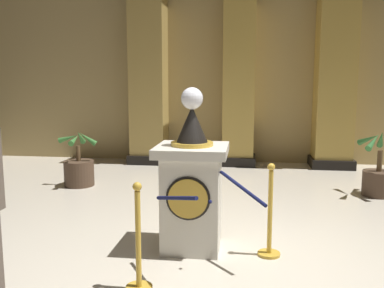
{
  "coord_description": "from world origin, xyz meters",
  "views": [
    {
      "loc": [
        0.19,
        -4.31,
        1.84
      ],
      "look_at": [
        -0.39,
        0.12,
        1.17
      ],
      "focal_mm": 39.27,
      "sensor_mm": 36.0,
      "label": 1
    }
  ],
  "objects_px": {
    "pedestal_clock": "(192,186)",
    "stanchion_far": "(270,224)",
    "potted_palm_right": "(379,176)",
    "stanchion_near": "(138,253)",
    "potted_palm_left": "(79,169)"
  },
  "relations": [
    {
      "from": "pedestal_clock",
      "to": "stanchion_far",
      "type": "distance_m",
      "value": 0.92
    },
    {
      "from": "pedestal_clock",
      "to": "potted_palm_right",
      "type": "xyz_separation_m",
      "value": [
        2.71,
        2.54,
        -0.37
      ]
    },
    {
      "from": "stanchion_far",
      "to": "potted_palm_right",
      "type": "xyz_separation_m",
      "value": [
        1.87,
        2.63,
        -0.02
      ]
    },
    {
      "from": "stanchion_near",
      "to": "stanchion_far",
      "type": "xyz_separation_m",
      "value": [
        1.19,
        0.91,
        0.01
      ]
    },
    {
      "from": "potted_palm_left",
      "to": "potted_palm_right",
      "type": "bearing_deg",
      "value": 0.01
    },
    {
      "from": "pedestal_clock",
      "to": "stanchion_far",
      "type": "relative_size",
      "value": 1.78
    },
    {
      "from": "stanchion_far",
      "to": "potted_palm_right",
      "type": "relative_size",
      "value": 0.92
    },
    {
      "from": "pedestal_clock",
      "to": "potted_palm_right",
      "type": "height_order",
      "value": "pedestal_clock"
    },
    {
      "from": "stanchion_near",
      "to": "potted_palm_left",
      "type": "xyz_separation_m",
      "value": [
        -2.02,
        3.54,
        -0.05
      ]
    },
    {
      "from": "stanchion_near",
      "to": "potted_palm_right",
      "type": "height_order",
      "value": "potted_palm_right"
    },
    {
      "from": "pedestal_clock",
      "to": "stanchion_near",
      "type": "distance_m",
      "value": 1.12
    },
    {
      "from": "potted_palm_left",
      "to": "potted_palm_right",
      "type": "distance_m",
      "value": 5.07
    },
    {
      "from": "pedestal_clock",
      "to": "stanchion_far",
      "type": "xyz_separation_m",
      "value": [
        0.84,
        -0.1,
        -0.36
      ]
    },
    {
      "from": "pedestal_clock",
      "to": "potted_palm_right",
      "type": "distance_m",
      "value": 3.73
    },
    {
      "from": "potted_palm_left",
      "to": "potted_palm_right",
      "type": "xyz_separation_m",
      "value": [
        5.07,
        0.0,
        0.04
      ]
    }
  ]
}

